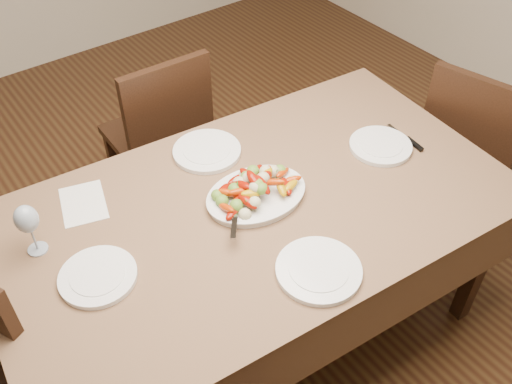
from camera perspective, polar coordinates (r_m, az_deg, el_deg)
The scene contains 14 objects.
floor at distance 2.49m, azimuth 3.51°, elevation -17.48°, with size 6.00×6.00×0.00m, color #3B2311.
dining_table at distance 2.29m, azimuth -0.00°, elevation -8.07°, with size 1.84×1.04×0.76m, color brown.
chair_far at distance 2.83m, azimuth -10.01°, elevation 5.70°, with size 0.42×0.42×0.95m, color black, non-canonical shape.
chair_right at distance 2.89m, azimuth 21.02°, elevation 4.01°, with size 0.42×0.42×0.95m, color black, non-canonical shape.
serving_platter at distance 2.03m, azimuth 0.02°, elevation -0.44°, with size 0.36×0.27×0.02m, color white.
roasted_vegetables at distance 1.99m, azimuth 0.03°, elevation 0.75°, with size 0.30×0.20×0.09m, color #7E0E02, non-canonical shape.
serving_spoon at distance 1.95m, azimuth -1.02°, elevation -0.98°, with size 0.28×0.06×0.03m, color #9EA0A8, non-canonical shape.
plate_left at distance 1.85m, azimuth -15.52°, elevation -8.16°, with size 0.24×0.24×0.02m, color white.
plate_right at distance 2.30m, azimuth 12.34°, elevation 4.51°, with size 0.24×0.24×0.02m, color white.
plate_far at distance 2.23m, azimuth -4.93°, elevation 4.08°, with size 0.27×0.27×0.02m, color white.
plate_near at distance 1.81m, azimuth 6.28°, elevation -7.80°, with size 0.27×0.27×0.02m, color white.
wine_glass at distance 1.93m, azimuth -21.68°, elevation -3.39°, with size 0.08×0.08×0.20m, color #8C99A5, non-canonical shape.
menu_card at distance 2.11m, azimuth -16.88°, elevation -1.09°, with size 0.15×0.21×0.00m, color silver.
table_knife at distance 2.37m, azimuth 14.80°, elevation 5.16°, with size 0.02×0.20×0.01m, color #9EA0A8, non-canonical shape.
Camera 1 is at (-0.85, -0.89, 2.17)m, focal length 40.00 mm.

